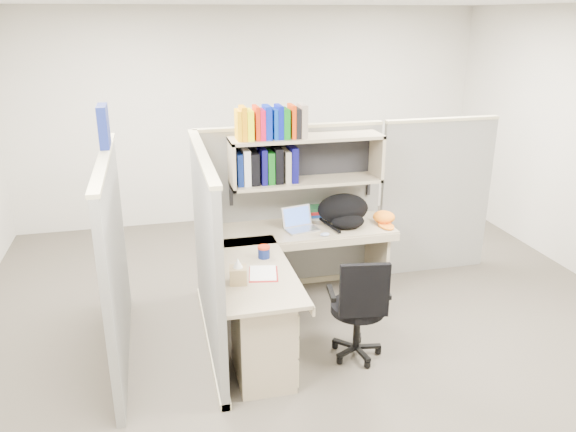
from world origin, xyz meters
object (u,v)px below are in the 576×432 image
object	(u,v)px
snack_canister	(264,252)
task_chair	(358,323)
desk	(276,305)
laptop	(301,219)
backpack	(345,211)

from	to	relation	value
snack_canister	task_chair	size ratio (longest dim) A/B	0.11
desk	laptop	distance (m)	0.99
desk	backpack	xyz separation A→B (m)	(0.84, 0.83, 0.43)
laptop	task_chair	distance (m)	1.16
laptop	backpack	distance (m)	0.43
snack_canister	task_chair	world-z (taller)	task_chair
backpack	task_chair	xyz separation A→B (m)	(-0.24, -1.05, -0.56)
backpack	snack_canister	xyz separation A→B (m)	(-0.88, -0.55, -0.09)
laptop	task_chair	bearing A→B (deg)	-91.65
laptop	backpack	xyz separation A→B (m)	(0.43, 0.02, 0.04)
laptop	snack_canister	world-z (taller)	laptop
task_chair	backpack	bearing A→B (deg)	77.25
backpack	snack_canister	world-z (taller)	backpack
desk	laptop	xyz separation A→B (m)	(0.42, 0.81, 0.39)
laptop	snack_canister	bearing A→B (deg)	-142.94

